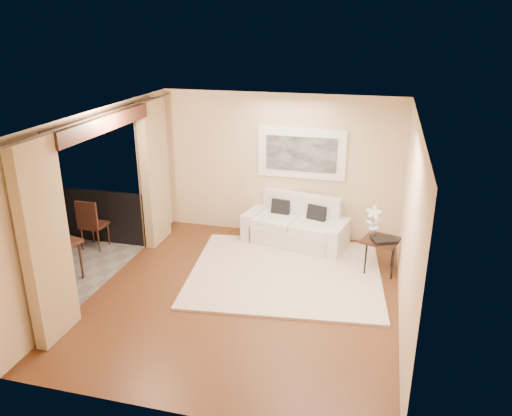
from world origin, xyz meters
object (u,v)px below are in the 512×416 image
(bistro_table, at_px, (55,247))
(balcony_chair_near, at_px, (44,250))
(orchid, at_px, (373,221))
(sofa, at_px, (296,227))
(ice_bucket, at_px, (45,233))
(balcony_chair_far, at_px, (90,221))
(side_table, at_px, (381,242))

(bistro_table, relative_size, balcony_chair_near, 0.78)
(balcony_chair_near, bearing_deg, orchid, 32.34)
(sofa, xyz_separation_m, ice_bucket, (-3.52, -2.39, 0.50))
(bistro_table, height_order, balcony_chair_far, balcony_chair_far)
(side_table, bearing_deg, bistro_table, -160.89)
(balcony_chair_far, height_order, ice_bucket, balcony_chair_far)
(sofa, height_order, bistro_table, sofa)
(ice_bucket, bearing_deg, bistro_table, -17.17)
(sofa, bearing_deg, balcony_chair_far, -149.42)
(side_table, distance_m, balcony_chair_far, 5.05)
(balcony_chair_far, xyz_separation_m, ice_bucket, (-0.01, -1.21, 0.27))
(orchid, xyz_separation_m, ice_bucket, (-4.90, -1.77, -0.01))
(side_table, height_order, ice_bucket, ice_bucket)
(bistro_table, bearing_deg, sofa, 36.34)
(bistro_table, bearing_deg, balcony_chair_near, 177.18)
(bistro_table, xyz_separation_m, balcony_chair_far, (-0.18, 1.27, -0.09))
(sofa, bearing_deg, orchid, -12.27)
(sofa, bearing_deg, bistro_table, -131.66)
(ice_bucket, bearing_deg, balcony_chair_near, -109.68)
(sofa, distance_m, bistro_table, 4.15)
(side_table, bearing_deg, sofa, 153.03)
(sofa, height_order, ice_bucket, ice_bucket)
(ice_bucket, bearing_deg, orchid, 19.92)
(sofa, distance_m, side_table, 1.71)
(sofa, bearing_deg, balcony_chair_near, -133.41)
(ice_bucket, bearing_deg, sofa, 34.19)
(balcony_chair_far, distance_m, balcony_chair_near, 1.26)
(orchid, distance_m, balcony_chair_far, 4.93)
(sofa, distance_m, orchid, 1.59)
(bistro_table, distance_m, balcony_chair_near, 0.22)
(balcony_chair_far, xyz_separation_m, balcony_chair_near, (-0.02, -1.26, 0.01))
(bistro_table, distance_m, balcony_chair_far, 1.29)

